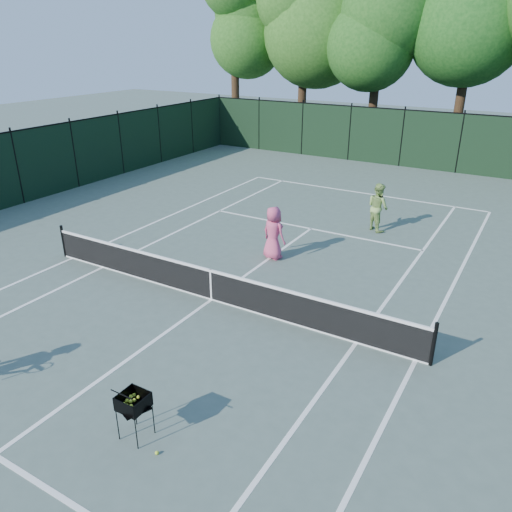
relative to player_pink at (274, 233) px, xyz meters
The scene contains 17 objects.
ground 3.43m from the player_pink, 91.43° to the right, with size 90.00×90.00×0.00m, color #4C5D52.
sideline_doubles_left 6.54m from the player_pink, 149.19° to the right, with size 0.10×23.77×0.01m, color white.
sideline_doubles_right 6.40m from the player_pink, 31.57° to the right, with size 0.10×23.77×0.01m, color white.
sideline_singles_left 5.42m from the player_pink, 141.66° to the right, with size 0.10×23.77×0.01m, color white.
sideline_singles_right 5.29m from the player_pink, 39.47° to the right, with size 0.10×23.77×0.01m, color white.
baseline_far 8.61m from the player_pink, 90.55° to the left, with size 10.97×0.10×0.01m, color white.
service_line_far 3.20m from the player_pink, 91.54° to the left, with size 8.23×0.10×0.01m, color white.
center_service_line 3.43m from the player_pink, 91.43° to the right, with size 0.10×12.80×0.01m, color white.
tennis_net 3.34m from the player_pink, 91.43° to the right, with size 11.69×0.09×1.06m.
fence_far 14.69m from the player_pink, 90.32° to the left, with size 24.00×0.05×3.00m, color black.
tree_0 23.56m from the player_pink, 125.74° to the left, with size 6.40×6.40×13.14m.
tree_1 21.81m from the player_pink, 113.40° to the left, with size 6.80×6.80×13.98m.
tree_2 19.95m from the player_pink, 99.47° to the left, with size 6.00×6.00×12.40m.
player_pink is the anchor object (origin of this frame).
player_green 4.68m from the player_pink, 64.31° to the left, with size 1.08×1.04×1.76m.
ball_hopper 8.32m from the player_pink, 78.17° to the right, with size 0.62×0.62×0.91m.
loose_ball_near_cart 8.64m from the player_pink, 74.56° to the right, with size 0.07×0.07×0.07m, color #C8E52E.
Camera 1 is at (7.10, -9.65, 6.51)m, focal length 35.00 mm.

